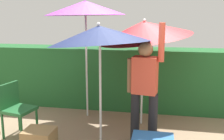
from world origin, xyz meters
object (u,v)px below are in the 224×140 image
(chair_plastic, at_px, (16,106))
(crate_cardboard, at_px, (40,140))
(umbrella_rainbow, at_px, (99,35))
(umbrella_orange, at_px, (85,8))
(umbrella_yellow, at_px, (144,30))
(person_vendor, at_px, (145,86))

(chair_plastic, height_order, crate_cardboard, chair_plastic)
(umbrella_rainbow, bearing_deg, umbrella_orange, 115.24)
(umbrella_yellow, xyz_separation_m, person_vendor, (0.09, -0.77, -0.80))
(umbrella_rainbow, relative_size, umbrella_yellow, 0.95)
(umbrella_rainbow, xyz_separation_m, chair_plastic, (-1.42, 0.00, -1.19))
(umbrella_rainbow, relative_size, umbrella_orange, 0.85)
(umbrella_orange, bearing_deg, crate_cardboard, -102.10)
(umbrella_orange, bearing_deg, person_vendor, -39.90)
(crate_cardboard, bearing_deg, chair_plastic, 146.29)
(umbrella_rainbow, distance_m, chair_plastic, 1.85)
(chair_plastic, xyz_separation_m, crate_cardboard, (0.59, -0.39, -0.35))
(umbrella_rainbow, distance_m, crate_cardboard, 1.79)
(umbrella_yellow, relative_size, chair_plastic, 2.29)
(umbrella_rainbow, bearing_deg, umbrella_yellow, 56.10)
(person_vendor, bearing_deg, umbrella_orange, 140.10)
(person_vendor, bearing_deg, chair_plastic, -177.28)
(chair_plastic, bearing_deg, umbrella_yellow, 23.44)
(umbrella_orange, relative_size, umbrella_yellow, 1.12)
(person_vendor, relative_size, chair_plastic, 2.11)
(crate_cardboard, bearing_deg, umbrella_yellow, 41.62)
(umbrella_yellow, height_order, person_vendor, umbrella_yellow)
(umbrella_rainbow, bearing_deg, person_vendor, 8.59)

